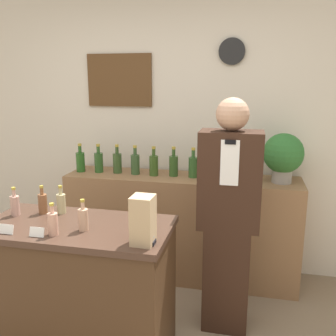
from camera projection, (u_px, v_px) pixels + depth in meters
back_wall at (168, 127)px, 3.54m from camera, size 5.20×0.09×2.70m
back_shelf at (181, 227)px, 3.43m from camera, size 2.07×0.46×0.95m
display_counter at (80, 291)px, 2.42m from camera, size 1.17×0.60×0.92m
shopkeeper at (228, 219)px, 2.62m from camera, size 0.42×0.27×1.68m
potted_plant at (283, 155)px, 3.08m from camera, size 0.33×0.33×0.41m
paper_bag at (143, 220)px, 2.02m from camera, size 0.12×0.13×0.27m
tape_dispenser at (148, 240)px, 2.04m from camera, size 0.09×0.06×0.07m
price_card_left at (6, 229)px, 2.17m from camera, size 0.09×0.02×0.06m
price_card_right at (37, 232)px, 2.13m from camera, size 0.09×0.02×0.06m
counter_bottle_0 at (15, 205)px, 2.46m from camera, size 0.06×0.06×0.19m
counter_bottle_1 at (43, 203)px, 2.50m from camera, size 0.06×0.06×0.19m
counter_bottle_2 at (61, 203)px, 2.50m from camera, size 0.06×0.06×0.19m
counter_bottle_3 at (53, 223)px, 2.15m from camera, size 0.06×0.06×0.19m
counter_bottle_4 at (83, 219)px, 2.21m from camera, size 0.06×0.06×0.19m
shelf_bottle_0 at (80, 161)px, 3.48m from camera, size 0.08×0.08×0.27m
shelf_bottle_1 at (99, 162)px, 3.46m from camera, size 0.08×0.08×0.27m
shelf_bottle_2 at (117, 162)px, 3.43m from camera, size 0.08×0.08×0.27m
shelf_bottle_3 at (135, 163)px, 3.39m from camera, size 0.08×0.08×0.27m
shelf_bottle_4 at (154, 165)px, 3.34m from camera, size 0.08×0.08×0.27m
shelf_bottle_5 at (174, 165)px, 3.32m from camera, size 0.08×0.08×0.27m
shelf_bottle_6 at (193, 166)px, 3.27m from camera, size 0.08×0.08×0.27m
shelf_bottle_7 at (213, 167)px, 3.24m from camera, size 0.08×0.08×0.27m
shelf_bottle_8 at (234, 169)px, 3.19m from camera, size 0.08×0.08×0.27m
shelf_bottle_9 at (255, 170)px, 3.15m from camera, size 0.08×0.08×0.27m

